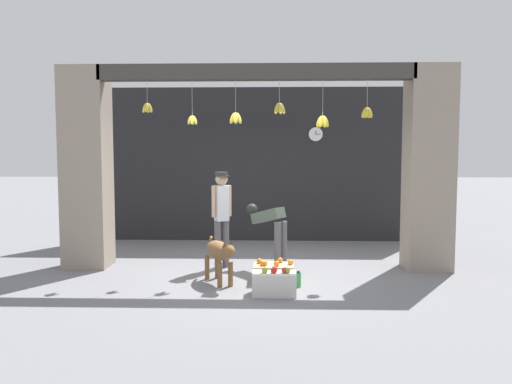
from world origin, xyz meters
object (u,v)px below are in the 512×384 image
object	(u,v)px
shopkeeper	(222,212)
wall_clock	(316,134)
fruit_crate_oranges	(273,273)
fruit_crate_apples	(274,283)
dog	(220,252)
worker_stooping	(271,227)
water_bottle	(298,280)

from	to	relation	value
shopkeeper	wall_clock	world-z (taller)	wall_clock
fruit_crate_oranges	fruit_crate_apples	size ratio (longest dim) A/B	1.00
dog	wall_clock	distance (m)	4.26
worker_stooping	water_bottle	bearing A→B (deg)	-118.22
shopkeeper	water_bottle	world-z (taller)	shopkeeper
water_bottle	wall_clock	world-z (taller)	wall_clock
fruit_crate_oranges	wall_clock	bearing A→B (deg)	75.23
worker_stooping	water_bottle	xyz separation A→B (m)	(0.39, -1.08, -0.58)
wall_clock	worker_stooping	bearing A→B (deg)	-110.02
shopkeeper	worker_stooping	bearing A→B (deg)	144.70
water_bottle	fruit_crate_apples	bearing A→B (deg)	-130.92
shopkeeper	dog	bearing A→B (deg)	64.67
worker_stooping	fruit_crate_apples	bearing A→B (deg)	-136.12
worker_stooping	fruit_crate_oranges	distance (m)	0.98
shopkeeper	fruit_crate_apples	distance (m)	1.92
fruit_crate_oranges	worker_stooping	bearing A→B (deg)	93.00
fruit_crate_apples	dog	bearing A→B (deg)	144.48
dog	wall_clock	xyz separation A→B (m)	(1.66, 3.48, 1.80)
water_bottle	wall_clock	distance (m)	4.26
fruit_crate_oranges	water_bottle	bearing A→B (deg)	-36.91
shopkeeper	water_bottle	size ratio (longest dim) A/B	6.91
shopkeeper	wall_clock	bearing A→B (deg)	-153.96
dog	fruit_crate_apples	world-z (taller)	dog
fruit_crate_oranges	water_bottle	distance (m)	0.43
fruit_crate_oranges	water_bottle	xyz separation A→B (m)	(0.34, -0.26, -0.03)
dog	worker_stooping	world-z (taller)	worker_stooping
worker_stooping	fruit_crate_apples	world-z (taller)	worker_stooping
shopkeeper	water_bottle	xyz separation A→B (m)	(1.18, -1.16, -0.80)
shopkeeper	worker_stooping	size ratio (longest dim) A/B	1.52
fruit_crate_oranges	wall_clock	world-z (taller)	wall_clock
dog	fruit_crate_oranges	size ratio (longest dim) A/B	1.58
worker_stooping	fruit_crate_oranges	size ratio (longest dim) A/B	1.78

